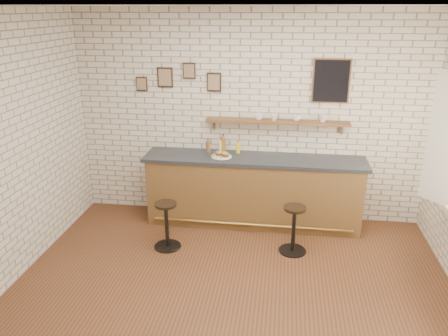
{
  "coord_description": "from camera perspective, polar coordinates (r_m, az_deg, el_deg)",
  "views": [
    {
      "loc": [
        0.5,
        -4.07,
        2.99
      ],
      "look_at": [
        -0.21,
        0.9,
        1.13
      ],
      "focal_mm": 35.0,
      "sensor_mm": 36.0,
      "label": 1
    }
  ],
  "objects": [
    {
      "name": "bar_stool_right",
      "position": [
        5.68,
        9.09,
        -7.74
      ],
      "size": [
        0.37,
        0.37,
        0.64
      ],
      "color": "black",
      "rests_on": "ground"
    },
    {
      "name": "bitters_bottle_amber",
      "position": [
        6.27,
        -0.12,
        3.0
      ],
      "size": [
        0.07,
        0.07,
        0.27
      ],
      "color": "#965C18",
      "rests_on": "bar_counter"
    },
    {
      "name": "ground",
      "position": [
        5.08,
        0.91,
        -15.76
      ],
      "size": [
        5.0,
        5.0,
        0.0
      ],
      "primitive_type": "plane",
      "color": "brown",
      "rests_on": "ground"
    },
    {
      "name": "shelf_cup_c",
      "position": [
        6.15,
        9.48,
        6.45
      ],
      "size": [
        0.13,
        0.13,
        0.09
      ],
      "primitive_type": "imported",
      "rotation": [
        0.0,
        0.0,
        1.75
      ],
      "color": "white",
      "rests_on": "wall_shelf"
    },
    {
      "name": "bitters_bottle_brown",
      "position": [
        6.31,
        -2.09,
        2.82
      ],
      "size": [
        0.06,
        0.06,
        0.2
      ],
      "color": "brown",
      "rests_on": "bar_counter"
    },
    {
      "name": "bar_stool_left",
      "position": [
        5.76,
        -7.51,
        -7.24
      ],
      "size": [
        0.35,
        0.35,
        0.63
      ],
      "color": "black",
      "rests_on": "ground"
    },
    {
      "name": "shelf_cup_b",
      "position": [
        6.15,
        6.57,
        6.6
      ],
      "size": [
        0.13,
        0.13,
        0.09
      ],
      "primitive_type": "imported",
      "rotation": [
        0.0,
        0.0,
        1.09
      ],
      "color": "white",
      "rests_on": "wall_shelf"
    },
    {
      "name": "shelf_cup_a",
      "position": [
        6.15,
        4.55,
        6.7
      ],
      "size": [
        0.15,
        0.15,
        0.09
      ],
      "primitive_type": "imported",
      "rotation": [
        0.0,
        0.0,
        0.4
      ],
      "color": "white",
      "rests_on": "wall_shelf"
    },
    {
      "name": "bar_counter",
      "position": [
        6.3,
        3.86,
        -2.95
      ],
      "size": [
        3.1,
        0.65,
        1.01
      ],
      "color": "brown",
      "rests_on": "ground"
    },
    {
      "name": "back_wall_decor",
      "position": [
        6.13,
        5.53,
        11.38
      ],
      "size": [
        2.96,
        0.02,
        0.56
      ],
      "color": "black",
      "rests_on": "ground"
    },
    {
      "name": "sandwich_plate",
      "position": [
        6.12,
        -0.32,
        1.51
      ],
      "size": [
        0.28,
        0.28,
        0.01
      ],
      "primitive_type": "cylinder",
      "color": "white",
      "rests_on": "bar_counter"
    },
    {
      "name": "shelf_cup_d",
      "position": [
        6.17,
        12.81,
        6.3
      ],
      "size": [
        0.11,
        0.11,
        0.09
      ],
      "primitive_type": "imported",
      "rotation": [
        0.0,
        0.0,
        0.07
      ],
      "color": "white",
      "rests_on": "wall_shelf"
    },
    {
      "name": "ciabatta_sandwich",
      "position": [
        6.1,
        -0.23,
        1.86
      ],
      "size": [
        0.22,
        0.16,
        0.07
      ],
      "color": "tan",
      "rests_on": "sandwich_plate"
    },
    {
      "name": "condiment_bottle_yellow",
      "position": [
        6.26,
        1.87,
        2.63
      ],
      "size": [
        0.06,
        0.06,
        0.19
      ],
      "color": "yellow",
      "rests_on": "bar_counter"
    },
    {
      "name": "wall_shelf",
      "position": [
        6.16,
        6.93,
        5.98
      ],
      "size": [
        2.0,
        0.18,
        0.18
      ],
      "color": "brown",
      "rests_on": "ground"
    },
    {
      "name": "bitters_bottle_white",
      "position": [
        6.28,
        -0.37,
        2.84
      ],
      "size": [
        0.06,
        0.06,
        0.23
      ],
      "color": "silver",
      "rests_on": "bar_counter"
    },
    {
      "name": "potato_chips",
      "position": [
        6.12,
        -0.46,
        1.59
      ],
      "size": [
        0.26,
        0.18,
        0.0
      ],
      "color": "gold",
      "rests_on": "sandwich_plate"
    }
  ]
}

